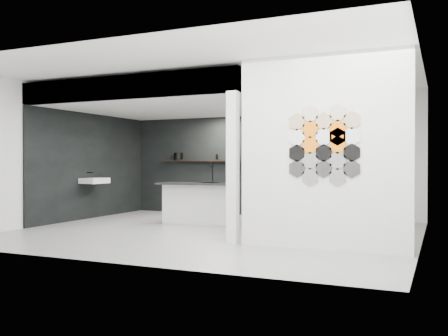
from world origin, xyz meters
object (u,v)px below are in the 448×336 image
partition_panel (323,152)px  stockpot (178,156)px  kettle (264,157)px  kitchen_island (198,202)px  utensil_cup (179,158)px  bottle_dark (217,157)px  glass_vase (271,157)px  glass_bowl (271,157)px  wall_basin (95,181)px

partition_panel → stockpot: 5.93m
kettle → kitchen_island: bearing=-133.8°
utensil_cup → stockpot: bearing=180.0°
bottle_dark → utensil_cup: (-1.04, 0.00, -0.02)m
utensil_cup → glass_vase: bearing=0.0°
kitchen_island → glass_bowl: bearing=54.6°
partition_panel → kettle: bearing=120.0°
kettle → glass_bowl: bearing=-18.8°
partition_panel → utensil_cup: size_ratio=31.21×
kettle → glass_vase: (0.16, 0.00, -0.00)m
glass_vase → utensil_cup: (-2.41, 0.00, -0.02)m
partition_panel → bottle_dark: size_ratio=20.24×
kettle → glass_vase: bearing=-18.8°
kettle → glass_vase: 0.16m
stockpot → glass_bowl: size_ratio=1.37×
stockpot → kettle: bearing=0.0°
bottle_dark → glass_bowl: bearing=0.0°
glass_vase → kettle: bearing=180.0°
stockpot → utensil_cup: bearing=0.0°
partition_panel → kettle: size_ratio=17.93×
partition_panel → kitchen_island: 3.83m
partition_panel → bottle_dark: (-3.45, 3.87, -0.01)m
glass_vase → bottle_dark: 1.37m
glass_vase → utensil_cup: glass_vase is taller
kettle → partition_panel: bearing=-78.9°
wall_basin → bottle_dark: size_ratio=4.34×
stockpot → glass_bowl: 2.43m
kettle → bottle_dark: 1.22m
glass_vase → bottle_dark: bottle_dark is taller
utensil_cup → kettle: bearing=0.0°
wall_basin → utensil_cup: 2.34m
kitchen_island → kettle: (0.82, 1.77, 0.96)m
kettle → utensil_cup: (-2.26, 0.00, -0.02)m
glass_vase → bottle_dark: bearing=180.0°
wall_basin → kitchen_island: kitchen_island is taller
glass_bowl → bottle_dark: bearing=180.0°
wall_basin → stockpot: 2.35m
utensil_cup → wall_basin: bearing=-115.3°
glass_bowl → glass_vase: (0.00, 0.00, 0.01)m
glass_bowl → bottle_dark: (-1.37, 0.00, 0.01)m
partition_panel → wall_basin: 5.78m
kitchen_island → bottle_dark: bottle_dark is taller
partition_panel → stockpot: partition_panel is taller
stockpot → wall_basin: bearing=-115.0°
kitchen_island → bottle_dark: bearing=96.0°
wall_basin → kitchen_island: (2.41, 0.29, -0.42)m
glass_vase → glass_bowl: bearing=0.0°
stockpot → glass_vase: 2.43m
stockpot → kettle: (2.27, 0.00, -0.02)m
wall_basin → kitchen_island: size_ratio=0.36×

